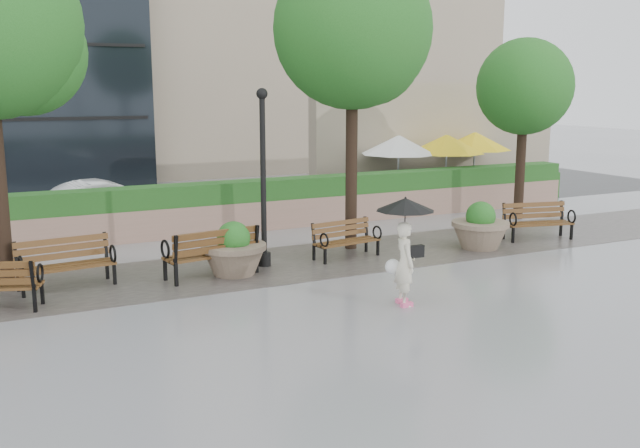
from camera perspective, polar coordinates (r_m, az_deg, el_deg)
name	(u,v)px	position (r m, az deg, el deg)	size (l,w,h in m)	color
ground	(327,303)	(12.98, 0.59, -6.31)	(100.00, 100.00, 0.00)	gray
cobble_strip	(265,266)	(15.61, -4.39, -3.36)	(28.00, 3.20, 0.01)	#383330
hedge_wall	(209,209)	(19.17, -8.88, 1.23)	(24.00, 0.80, 1.35)	#9C7464
cafe_wall	(438,140)	(25.98, 9.45, 6.68)	(10.00, 0.60, 4.00)	tan
cafe_hedge	(463,191)	(24.09, 11.41, 2.58)	(8.00, 0.50, 0.90)	#1E4617
asphalt_street	(171,210)	(23.08, -11.82, 1.08)	(40.00, 7.00, 0.00)	black
bench_1	(67,274)	(14.66, -19.60, -3.78)	(1.86, 0.91, 0.96)	brown
bench_2	(212,263)	(14.79, -8.65, -3.06)	(2.00, 1.05, 1.02)	brown
bench_3	(346,247)	(16.24, 2.11, -1.88)	(1.64, 0.85, 0.84)	brown
bench_4	(537,229)	(19.04, 17.00, -0.38)	(1.83, 1.05, 0.93)	brown
planter_left	(234,254)	(14.85, -6.91, -2.41)	(1.35, 1.35, 1.13)	#7F6B56
planter_right	(480,230)	(17.58, 12.69, -0.49)	(1.37, 1.37, 1.15)	#7F6B56
lamppost	(263,190)	(15.30, -4.55, 2.74)	(0.28, 0.28, 3.83)	black
tree_1	(357,36)	(17.03, 2.95, 14.82)	(3.72, 3.67, 6.98)	black
tree_2	(527,90)	(21.87, 16.20, 10.22)	(2.96, 2.77, 5.24)	black
patio_umb_white	(399,145)	(23.37, 6.32, 6.28)	(2.50, 2.50, 2.30)	black
patio_umb_yellow_a	(447,144)	(23.96, 10.10, 6.29)	(2.50, 2.50, 2.30)	black
patio_umb_yellow_b	(475,141)	(25.49, 12.29, 6.48)	(2.50, 2.50, 2.30)	black
car_right	(106,202)	(21.33, -16.76, 1.73)	(1.30, 3.73, 1.23)	white
pedestrian	(405,241)	(12.69, 6.80, -1.32)	(1.05, 1.05, 1.92)	#ECE3C7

